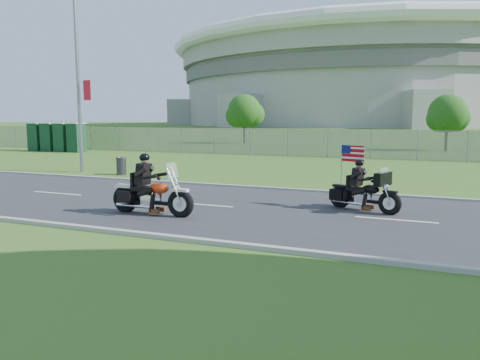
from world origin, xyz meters
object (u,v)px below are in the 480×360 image
at_px(porta_toilet_d, 37,137).
at_px(porta_toilet_b, 63,138).
at_px(streetlight, 80,62).
at_px(trash_can, 121,166).
at_px(motorcycle_lead, 151,196).
at_px(motorcycle_follow, 364,194).
at_px(porta_toilet_c, 50,137).
at_px(porta_toilet_a, 76,138).

bearing_deg(porta_toilet_d, porta_toilet_b, 0.00).
bearing_deg(streetlight, trash_can, -7.99).
xyz_separation_m(motorcycle_lead, trash_can, (-6.73, 7.74, -0.16)).
relative_size(porta_toilet_b, motorcycle_follow, 1.01).
bearing_deg(streetlight, motorcycle_lead, -41.10).
bearing_deg(porta_toilet_c, trash_can, -35.92).
height_order(streetlight, porta_toilet_c, streetlight).
relative_size(porta_toilet_d, trash_can, 2.74).
height_order(porta_toilet_a, porta_toilet_c, same).
xyz_separation_m(porta_toilet_b, trash_can, (13.98, -11.14, -0.73)).
bearing_deg(porta_toilet_d, motorcycle_lead, -38.77).
relative_size(motorcycle_follow, trash_can, 2.71).
height_order(porta_toilet_c, trash_can, porta_toilet_c).
bearing_deg(trash_can, porta_toilet_a, 138.47).
distance_m(porta_toilet_a, motorcycle_lead, 27.01).
bearing_deg(trash_can, motorcycle_follow, -21.37).
distance_m(porta_toilet_a, porta_toilet_b, 1.40).
bearing_deg(streetlight, porta_toilet_b, 136.65).
distance_m(motorcycle_lead, trash_can, 10.26).
xyz_separation_m(porta_toilet_c, motorcycle_follow, (27.79, -16.00, -0.60)).
bearing_deg(motorcycle_lead, porta_toilet_b, 138.19).
bearing_deg(porta_toilet_d, porta_toilet_c, 0.00).
relative_size(porta_toilet_a, trash_can, 2.74).
bearing_deg(motorcycle_follow, porta_toilet_b, 169.32).
bearing_deg(porta_toilet_b, motorcycle_follow, -31.22).
xyz_separation_m(streetlight, trash_can, (2.56, -0.36, -5.22)).
relative_size(porta_toilet_c, motorcycle_follow, 1.01).
bearing_deg(motorcycle_follow, streetlight, -178.67).
xyz_separation_m(porta_toilet_a, porta_toilet_c, (-2.80, 0.00, 0.00)).
xyz_separation_m(motorcycle_lead, motorcycle_follow, (5.69, 2.88, -0.03)).
relative_size(porta_toilet_a, motorcycle_lead, 0.84).
bearing_deg(porta_toilet_d, porta_toilet_a, 0.00).
height_order(streetlight, porta_toilet_d, streetlight).
height_order(streetlight, porta_toilet_b, streetlight).
bearing_deg(porta_toilet_c, porta_toilet_d, 180.00).
bearing_deg(porta_toilet_d, trash_can, -33.58).
relative_size(porta_toilet_c, trash_can, 2.74).
relative_size(streetlight, porta_toilet_a, 4.35).
xyz_separation_m(porta_toilet_d, trash_can, (16.78, -11.14, -0.73)).
bearing_deg(motorcycle_lead, porta_toilet_d, 141.78).
height_order(porta_toilet_c, porta_toilet_d, same).
xyz_separation_m(porta_toilet_b, motorcycle_follow, (26.39, -16.00, -0.60)).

